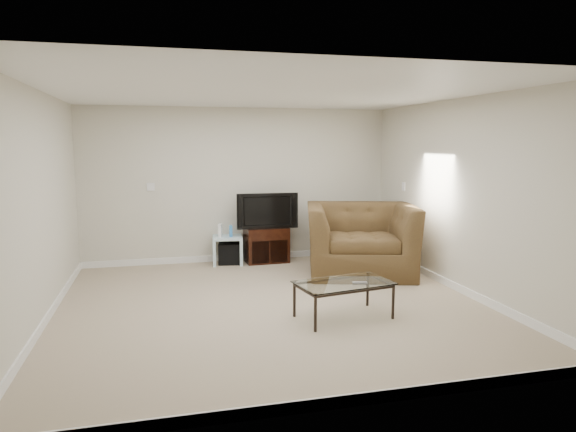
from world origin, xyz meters
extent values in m
plane|color=tan|center=(0.00, 0.00, 0.00)|extent=(5.00, 5.00, 0.00)
plane|color=white|center=(0.00, 0.00, 2.50)|extent=(5.00, 5.00, 0.00)
cube|color=silver|center=(0.00, 2.50, 1.25)|extent=(5.00, 0.02, 2.50)
cube|color=silver|center=(-2.50, 0.00, 1.25)|extent=(0.02, 5.00, 2.50)
cube|color=silver|center=(2.50, 0.00, 1.25)|extent=(0.02, 5.00, 2.50)
cube|color=white|center=(-1.40, 2.49, 1.25)|extent=(0.12, 0.02, 0.12)
cube|color=white|center=(2.49, 1.60, 1.25)|extent=(0.02, 0.09, 0.13)
cube|color=white|center=(2.49, 1.30, 0.30)|extent=(0.02, 0.08, 0.12)
cube|color=black|center=(0.40, 2.24, 0.48)|extent=(0.37, 0.27, 0.05)
imported|color=black|center=(0.40, 2.25, 0.86)|extent=(0.93, 0.21, 0.57)
cube|color=black|center=(-0.21, 2.30, 0.16)|extent=(0.39, 0.39, 0.34)
cube|color=white|center=(-0.35, 2.27, 0.55)|extent=(0.08, 0.16, 0.21)
cube|color=#337FCC|center=(-0.18, 2.26, 0.54)|extent=(0.06, 0.13, 0.18)
imported|color=#4A2C1C|center=(1.61, 1.20, 0.69)|extent=(1.80, 1.42, 1.38)
cube|color=#B2B2B7|center=(0.83, -0.72, 0.42)|extent=(0.17, 0.07, 0.02)
camera|label=1|loc=(-1.25, -5.82, 1.92)|focal=32.00mm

